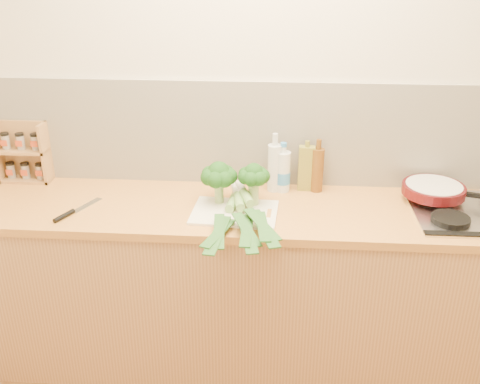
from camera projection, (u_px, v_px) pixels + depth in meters
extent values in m
plane|color=beige|center=(261.00, 109.00, 2.68)|extent=(3.50, 0.00, 3.50)
cube|color=silver|center=(261.00, 134.00, 2.72)|extent=(3.20, 0.02, 0.54)
cube|color=#B5844B|center=(256.00, 288.00, 2.76)|extent=(3.20, 0.60, 0.86)
cube|color=#BF8238|center=(258.00, 210.00, 2.58)|extent=(3.20, 0.62, 0.04)
cube|color=silver|center=(475.00, 213.00, 2.50)|extent=(0.58, 0.50, 0.01)
cylinder|color=black|center=(451.00, 219.00, 2.39)|extent=(0.17, 0.17, 0.03)
cylinder|color=black|center=(436.00, 197.00, 2.61)|extent=(0.17, 0.17, 0.03)
cube|color=white|center=(235.00, 212.00, 2.50)|extent=(0.41, 0.31, 0.01)
cylinder|color=#8DB066|center=(219.00, 194.00, 2.57)|extent=(0.04, 0.04, 0.09)
sphere|color=#133B10|center=(219.00, 173.00, 2.52)|extent=(0.11, 0.11, 0.11)
sphere|color=#133B10|center=(229.00, 176.00, 2.53)|extent=(0.08, 0.08, 0.08)
sphere|color=#133B10|center=(226.00, 173.00, 2.56)|extent=(0.08, 0.08, 0.08)
sphere|color=#133B10|center=(218.00, 172.00, 2.57)|extent=(0.08, 0.08, 0.08)
sphere|color=#133B10|center=(210.00, 174.00, 2.55)|extent=(0.08, 0.08, 0.08)
sphere|color=#133B10|center=(209.00, 177.00, 2.51)|extent=(0.08, 0.08, 0.08)
sphere|color=#133B10|center=(215.00, 180.00, 2.49)|extent=(0.08, 0.08, 0.08)
sphere|color=#133B10|center=(224.00, 179.00, 2.49)|extent=(0.08, 0.08, 0.08)
cylinder|color=#8DB066|center=(253.00, 194.00, 2.55)|extent=(0.05, 0.05, 0.10)
sphere|color=#133B10|center=(254.00, 173.00, 2.50)|extent=(0.09, 0.09, 0.09)
sphere|color=#133B10|center=(263.00, 176.00, 2.51)|extent=(0.07, 0.07, 0.07)
sphere|color=#133B10|center=(260.00, 173.00, 2.54)|extent=(0.07, 0.07, 0.07)
sphere|color=#133B10|center=(252.00, 172.00, 2.55)|extent=(0.07, 0.07, 0.07)
sphere|color=#133B10|center=(246.00, 174.00, 2.53)|extent=(0.07, 0.07, 0.07)
sphere|color=#133B10|center=(245.00, 177.00, 2.50)|extent=(0.07, 0.07, 0.07)
sphere|color=#133B10|center=(251.00, 179.00, 2.47)|extent=(0.07, 0.07, 0.07)
sphere|color=#133B10|center=(259.00, 179.00, 2.48)|extent=(0.07, 0.07, 0.07)
cylinder|color=white|center=(238.00, 190.00, 2.66)|extent=(0.05, 0.13, 0.04)
cylinder|color=#74A552|center=(233.00, 202.00, 2.54)|extent=(0.06, 0.17, 0.04)
cube|color=#1E491A|center=(219.00, 233.00, 2.26)|extent=(0.13, 0.30, 0.02)
cube|color=#1E491A|center=(218.00, 235.00, 2.24)|extent=(0.09, 0.34, 0.01)
cube|color=#1E491A|center=(219.00, 231.00, 2.26)|extent=(0.07, 0.28, 0.02)
cylinder|color=white|center=(236.00, 191.00, 2.61)|extent=(0.06, 0.12, 0.04)
cylinder|color=#74A552|center=(239.00, 201.00, 2.50)|extent=(0.07, 0.15, 0.04)
cube|color=#1E491A|center=(247.00, 231.00, 2.23)|extent=(0.05, 0.30, 0.02)
cube|color=#1E491A|center=(247.00, 233.00, 2.21)|extent=(0.11, 0.34, 0.01)
cube|color=#1E491A|center=(246.00, 229.00, 2.24)|extent=(0.15, 0.28, 0.02)
cylinder|color=white|center=(241.00, 188.00, 2.60)|extent=(0.07, 0.12, 0.04)
cylinder|color=#74A552|center=(247.00, 198.00, 2.49)|extent=(0.08, 0.15, 0.04)
cube|color=#1E491A|center=(263.00, 226.00, 2.24)|extent=(0.08, 0.30, 0.02)
cube|color=#1E491A|center=(264.00, 228.00, 2.22)|extent=(0.15, 0.34, 0.01)
cube|color=#1E491A|center=(262.00, 224.00, 2.24)|extent=(0.17, 0.27, 0.02)
cube|color=silver|center=(87.00, 205.00, 2.58)|extent=(0.11, 0.18, 0.00)
cylinder|color=black|center=(64.00, 216.00, 2.45)|extent=(0.07, 0.12, 0.02)
cylinder|color=#480C0F|center=(433.00, 190.00, 2.60)|extent=(0.30, 0.30, 0.05)
cylinder|color=beige|center=(434.00, 185.00, 2.59)|extent=(0.27, 0.27, 0.00)
cube|color=tan|center=(26.00, 150.00, 2.83)|extent=(0.27, 0.02, 0.32)
cube|color=tan|center=(27.00, 179.00, 2.86)|extent=(0.27, 0.11, 0.02)
cube|color=tan|center=(22.00, 151.00, 2.79)|extent=(0.27, 0.11, 0.02)
cube|color=tan|center=(46.00, 153.00, 2.79)|extent=(0.01, 0.11, 0.32)
cylinder|color=gray|center=(11.00, 171.00, 2.84)|extent=(0.04, 0.04, 0.07)
cylinder|color=gray|center=(26.00, 171.00, 2.84)|extent=(0.04, 0.04, 0.07)
cylinder|color=gray|center=(40.00, 172.00, 2.83)|extent=(0.04, 0.04, 0.07)
cylinder|color=gray|center=(6.00, 142.00, 2.78)|extent=(0.04, 0.04, 0.07)
cylinder|color=gray|center=(21.00, 142.00, 2.77)|extent=(0.04, 0.04, 0.07)
cylinder|color=gray|center=(36.00, 143.00, 2.76)|extent=(0.04, 0.04, 0.07)
cube|color=olive|center=(306.00, 168.00, 2.71)|extent=(0.08, 0.05, 0.23)
cylinder|color=olive|center=(307.00, 144.00, 2.65)|extent=(0.02, 0.02, 0.03)
cylinder|color=silver|center=(274.00, 168.00, 2.70)|extent=(0.07, 0.07, 0.24)
cylinder|color=silver|center=(275.00, 139.00, 2.64)|extent=(0.03, 0.03, 0.06)
cylinder|color=brown|center=(317.00, 170.00, 2.70)|extent=(0.06, 0.06, 0.23)
cylinder|color=brown|center=(319.00, 144.00, 2.64)|extent=(0.03, 0.03, 0.05)
cylinder|color=silver|center=(283.00, 172.00, 2.70)|extent=(0.08, 0.08, 0.21)
cylinder|color=silver|center=(284.00, 149.00, 2.65)|extent=(0.03, 0.03, 0.03)
cylinder|color=#3782CE|center=(283.00, 177.00, 2.71)|extent=(0.08, 0.08, 0.06)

